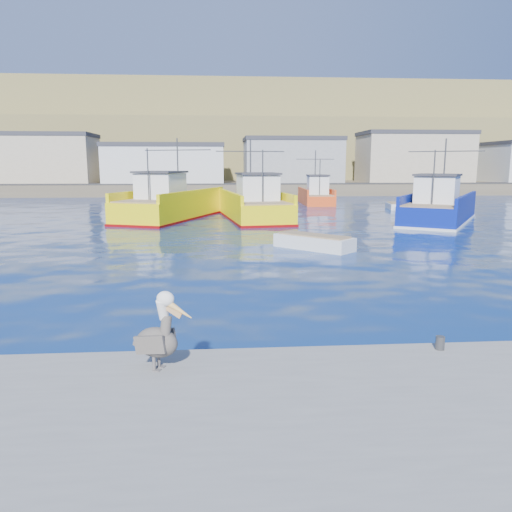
{
  "coord_description": "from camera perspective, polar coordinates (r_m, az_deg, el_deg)",
  "views": [
    {
      "loc": [
        -1.84,
        -13.52,
        4.53
      ],
      "look_at": [
        -0.56,
        3.33,
        1.41
      ],
      "focal_mm": 35.0,
      "sensor_mm": 36.0,
      "label": 1
    }
  ],
  "objects": [
    {
      "name": "skiff_mid",
      "position": [
        27.18,
        6.62,
        1.45
      ],
      "size": [
        4.19,
        4.18,
        0.95
      ],
      "color": "silver",
      "rests_on": "ground"
    },
    {
      "name": "trawler_yellow_b",
      "position": [
        41.71,
        -0.23,
        5.75
      ],
      "size": [
        5.99,
        12.88,
        6.66
      ],
      "color": "yellow",
      "rests_on": "ground"
    },
    {
      "name": "dock_bollards",
      "position": [
        11.1,
        8.77,
        -10.12
      ],
      "size": [
        36.2,
        0.2,
        0.3
      ],
      "color": "#4C4C4C",
      "rests_on": "dock"
    },
    {
      "name": "ground",
      "position": [
        14.37,
        3.27,
        -7.93
      ],
      "size": [
        260.0,
        260.0,
        0.0
      ],
      "primitive_type": "plane",
      "color": "#07155A",
      "rests_on": "ground"
    },
    {
      "name": "far_shore",
      "position": [
        122.81,
        -3.54,
        12.52
      ],
      "size": [
        200.0,
        81.0,
        24.0
      ],
      "color": "brown",
      "rests_on": "ground"
    },
    {
      "name": "boat_orange",
      "position": [
        57.98,
        6.89,
        6.93
      ],
      "size": [
        4.39,
        8.48,
        6.09
      ],
      "color": "#EF4A18",
      "rests_on": "ground"
    },
    {
      "name": "trawler_blue",
      "position": [
        41.95,
        20.16,
        5.11
      ],
      "size": [
        10.1,
        12.37,
        6.61
      ],
      "color": "navy",
      "rests_on": "ground"
    },
    {
      "name": "pelican",
      "position": [
        10.15,
        -11.05,
        -8.96
      ],
      "size": [
        1.28,
        0.82,
        1.61
      ],
      "color": "#595451",
      "rests_on": "dock"
    },
    {
      "name": "skiff_far",
      "position": [
        53.34,
        15.53,
        5.48
      ],
      "size": [
        1.83,
        3.76,
        0.78
      ],
      "color": "silver",
      "rests_on": "ground"
    },
    {
      "name": "trawler_yellow_a",
      "position": [
        42.72,
        -9.74,
        5.78
      ],
      "size": [
        8.96,
        14.13,
        6.78
      ],
      "color": "yellow",
      "rests_on": "ground"
    }
  ]
}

